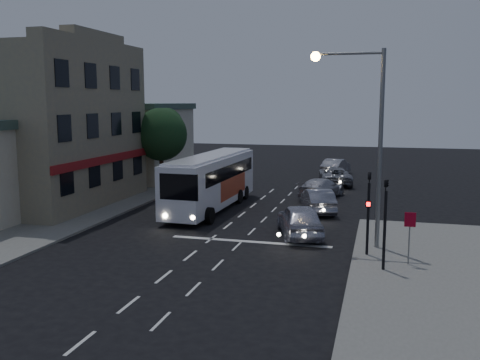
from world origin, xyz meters
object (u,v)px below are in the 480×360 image
(car_sedan_c, at_px, (335,176))
(traffic_signal_side, at_px, (385,213))
(tour_bus, at_px, (211,180))
(traffic_signal_main, at_px, (368,203))
(car_sedan_b, at_px, (321,188))
(regulatory_sign, at_px, (410,230))
(street_tree, at_px, (161,132))
(car_suv, at_px, (300,220))
(car_sedan_a, at_px, (318,201))
(streetlight, at_px, (366,125))
(car_extra, at_px, (336,167))

(car_sedan_c, relative_size, traffic_signal_side, 1.27)
(tour_bus, relative_size, traffic_signal_main, 2.77)
(car_sedan_b, xyz_separation_m, car_sedan_c, (0.44, 6.38, 0.02))
(regulatory_sign, distance_m, street_tree, 23.40)
(car_suv, xyz_separation_m, car_sedan_a, (0.21, 6.08, -0.09))
(traffic_signal_side, height_order, streetlight, streetlight)
(traffic_signal_main, height_order, street_tree, street_tree)
(traffic_signal_side, bearing_deg, regulatory_sign, 43.92)
(tour_bus, distance_m, traffic_signal_side, 14.78)
(car_sedan_a, xyz_separation_m, streetlight, (2.96, -7.68, 5.00))
(tour_bus, relative_size, street_tree, 1.83)
(car_sedan_c, bearing_deg, tour_bus, 51.47)
(car_extra, height_order, traffic_signal_main, traffic_signal_main)
(traffic_signal_main, xyz_separation_m, streetlight, (-0.26, 1.42, 3.31))
(car_extra, xyz_separation_m, traffic_signal_main, (3.60, -26.20, 1.64))
(car_extra, relative_size, traffic_signal_main, 1.15)
(regulatory_sign, bearing_deg, car_sedan_c, 102.65)
(car_suv, height_order, traffic_signal_main, traffic_signal_main)
(car_extra, bearing_deg, streetlight, 108.67)
(car_extra, height_order, street_tree, street_tree)
(traffic_signal_main, bearing_deg, regulatory_sign, -30.84)
(streetlight, bearing_deg, car_suv, 153.28)
(car_suv, height_order, street_tree, street_tree)
(car_sedan_a, height_order, traffic_signal_main, traffic_signal_main)
(car_sedan_b, xyz_separation_m, regulatory_sign, (5.28, -15.19, 0.89))
(street_tree, bearing_deg, tour_bus, -44.95)
(car_sedan_b, relative_size, traffic_signal_side, 1.18)
(regulatory_sign, xyz_separation_m, streetlight, (-1.96, 2.44, 4.14))
(car_sedan_b, relative_size, car_extra, 1.03)
(traffic_signal_main, height_order, traffic_signal_side, same)
(car_sedan_a, height_order, car_sedan_c, car_sedan_a)
(tour_bus, relative_size, car_sedan_c, 2.18)
(streetlight, bearing_deg, tour_bus, 144.33)
(car_extra, bearing_deg, car_sedan_a, 102.25)
(street_tree, bearing_deg, traffic_signal_main, -42.03)
(car_sedan_a, xyz_separation_m, car_extra, (-0.38, 17.09, 0.04))
(tour_bus, height_order, car_suv, tour_bus)
(traffic_signal_main, bearing_deg, car_sedan_b, 104.19)
(car_sedan_b, bearing_deg, regulatory_sign, 125.95)
(car_sedan_c, relative_size, regulatory_sign, 2.37)
(car_sedan_b, xyz_separation_m, streetlight, (3.33, -12.76, 5.03))
(traffic_signal_main, bearing_deg, streetlight, 100.20)
(car_extra, bearing_deg, tour_bus, 81.62)
(tour_bus, relative_size, regulatory_sign, 5.16)
(car_extra, distance_m, regulatory_sign, 27.74)
(car_sedan_a, bearing_deg, car_sedan_b, -102.37)
(car_sedan_c, relative_size, streetlight, 0.58)
(car_suv, bearing_deg, car_sedan_b, -106.70)
(car_suv, height_order, regulatory_sign, regulatory_sign)
(car_suv, height_order, car_sedan_a, car_suv)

